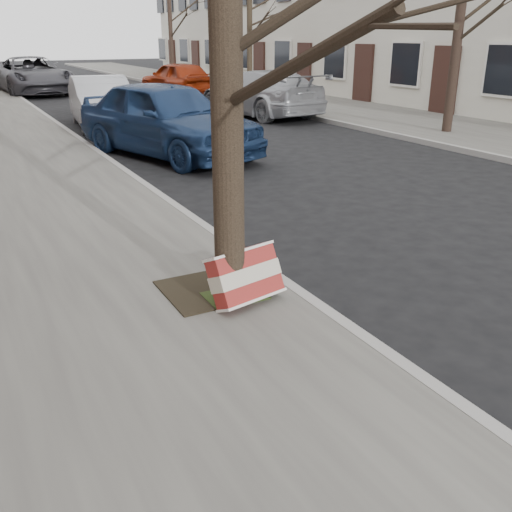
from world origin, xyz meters
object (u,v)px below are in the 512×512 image
car_near_front (167,118)px  street_tree (225,8)px  suitcase_navy (243,281)px  car_near_mid (102,102)px  suitcase_red (245,276)px

car_near_front → street_tree: bearing=-122.8°
suitcase_navy → car_near_mid: 12.10m
street_tree → car_near_mid: street_tree is taller
street_tree → suitcase_red: street_tree is taller
street_tree → suitcase_navy: size_ratio=9.73×
street_tree → car_near_mid: size_ratio=1.20×
suitcase_navy → car_near_front: size_ratio=0.11×
suitcase_red → car_near_mid: car_near_mid is taller
car_near_mid → car_near_front: bearing=-81.5°
suitcase_red → car_near_front: car_near_front is taller
street_tree → suitcase_navy: street_tree is taller
suitcase_red → car_near_mid: (1.70, 12.00, 0.30)m
street_tree → car_near_front: bearing=74.4°
car_near_front → car_near_mid: 4.71m
suitcase_red → suitcase_navy: suitcase_red is taller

